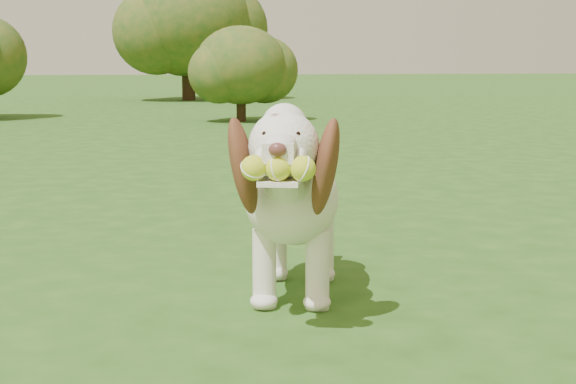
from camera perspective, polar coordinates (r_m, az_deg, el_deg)
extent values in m
plane|color=#224C15|center=(3.14, -7.42, -6.40)|extent=(80.00, 80.00, 0.00)
ellipsoid|color=white|center=(3.04, 0.51, -0.43)|extent=(0.43, 0.63, 0.30)
ellipsoid|color=white|center=(2.82, 0.16, -0.43)|extent=(0.36, 0.36, 0.30)
ellipsoid|color=white|center=(3.24, 0.79, -0.03)|extent=(0.33, 0.33, 0.27)
cylinder|color=white|center=(2.70, -0.05, 0.83)|extent=(0.21, 0.27, 0.23)
sphere|color=white|center=(2.57, -0.27, 2.98)|extent=(0.25, 0.25, 0.21)
sphere|color=white|center=(2.58, -0.24, 4.27)|extent=(0.16, 0.16, 0.14)
cube|color=white|center=(2.46, -0.53, 2.61)|extent=(0.11, 0.14, 0.06)
ellipsoid|color=#592D28|center=(2.39, -0.68, 2.76)|extent=(0.06, 0.04, 0.04)
cube|color=white|center=(2.45, -0.56, 0.66)|extent=(0.14, 0.15, 0.01)
ellipsoid|color=brown|center=(2.60, -2.93, 1.69)|extent=(0.16, 0.19, 0.32)
ellipsoid|color=brown|center=(2.58, 2.44, 1.63)|extent=(0.14, 0.22, 0.32)
cylinder|color=white|center=(3.35, 0.95, 0.88)|extent=(0.09, 0.15, 0.11)
cylinder|color=white|center=(2.89, -1.54, -4.95)|extent=(0.10, 0.10, 0.26)
cylinder|color=white|center=(2.88, 1.92, -5.03)|extent=(0.10, 0.10, 0.26)
cylinder|color=white|center=(3.26, -0.77, -3.38)|extent=(0.10, 0.10, 0.26)
cylinder|color=white|center=(3.25, 2.29, -3.43)|extent=(0.10, 0.10, 0.26)
sphere|color=yellow|center=(2.42, -2.24, 1.56)|extent=(0.09, 0.09, 0.07)
sphere|color=yellow|center=(2.41, -0.64, 1.55)|extent=(0.09, 0.09, 0.07)
sphere|color=yellow|center=(2.41, 0.97, 1.53)|extent=(0.09, 0.09, 0.07)
cylinder|color=#382314|center=(11.35, -3.05, 5.56)|extent=(0.12, 0.12, 0.39)
ellipsoid|color=#1E3E13|center=(11.33, -3.07, 8.19)|extent=(1.17, 1.17, 1.00)
cylinder|color=#382314|center=(17.09, -6.45, 7.27)|extent=(0.25, 0.25, 0.81)
ellipsoid|color=#1E3E13|center=(17.09, -6.51, 10.90)|extent=(2.43, 2.43, 2.07)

